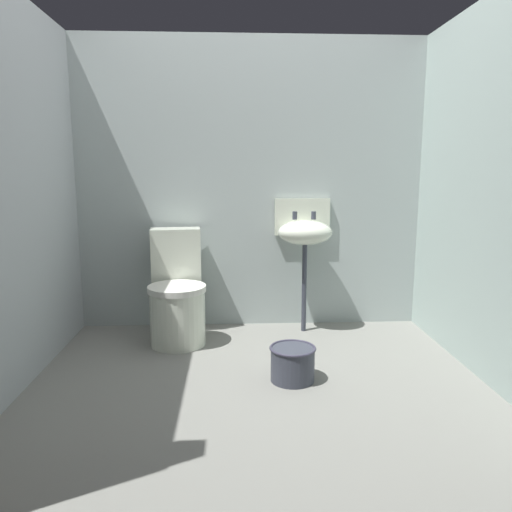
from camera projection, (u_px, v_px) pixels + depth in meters
name	position (u px, v px, depth m)	size (l,w,h in m)	color
ground_plane	(259.00, 395.00, 2.73)	(3.00, 2.74, 0.08)	slate
wall_back	(250.00, 185.00, 3.74)	(3.00, 0.10, 2.17)	#A2AEAB
wall_left	(2.00, 193.00, 2.57)	(0.10, 2.54, 2.17)	#A4ABAE
wall_right	(501.00, 191.00, 2.70)	(0.10, 2.54, 2.17)	#A0B4AD
toilet_near_wall	(177.00, 296.00, 3.45)	(0.45, 0.63, 0.78)	silver
sink	(305.00, 231.00, 3.60)	(0.42, 0.35, 0.99)	#373B46
bucket	(293.00, 363.00, 2.82)	(0.27, 0.27, 0.20)	#373B46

